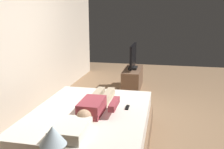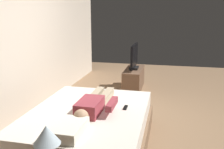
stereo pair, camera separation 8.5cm
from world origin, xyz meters
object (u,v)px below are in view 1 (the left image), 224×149
Objects in this scene: remote at (127,107)px; person at (96,104)px; pillow at (71,129)px; bed at (91,129)px; lamp at (53,136)px; tv at (133,57)px; tv_stand at (133,79)px.

person is at bearing 110.47° from remote.
remote is (0.88, -0.48, -0.05)m from pillow.
pillow is (-0.70, 0.00, 0.34)m from bed.
lamp reaches higher than remote.
pillow is at bearing 174.51° from person.
person reaches higher than pillow.
bed is 0.37m from person.
tv is at bearing 5.56° from remote.
pillow is 3.20× the size of remote.
lamp is at bearing 178.32° from tv.
tv is (2.84, -0.22, 0.52)m from bed.
bed is 4.88× the size of lamp.
tv reaches higher than bed.
bed is at bearing 4.07° from lamp.
lamp reaches higher than pillow.
lamp is (-4.16, 0.12, 0.60)m from tv_stand.
pillow is at bearing 176.50° from tv.
person reaches higher than remote.
tv is at bearing -1.68° from lamp.
lamp is (-1.50, 0.38, 0.30)m from remote.
remote is (0.18, -0.48, 0.29)m from bed.
lamp is at bearing -175.93° from bed.
pillow is 0.44× the size of tv_stand.
pillow reaches higher than bed.
tv is (2.66, 0.26, 0.24)m from remote.
tv reaches higher than tv_stand.
remote is at bearing -174.44° from tv_stand.
bed reaches higher than tv_stand.
bed is at bearing 110.74° from remote.
lamp is at bearing 165.79° from remote.
person is 1.15× the size of tv_stand.
bed is 2.89m from tv.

